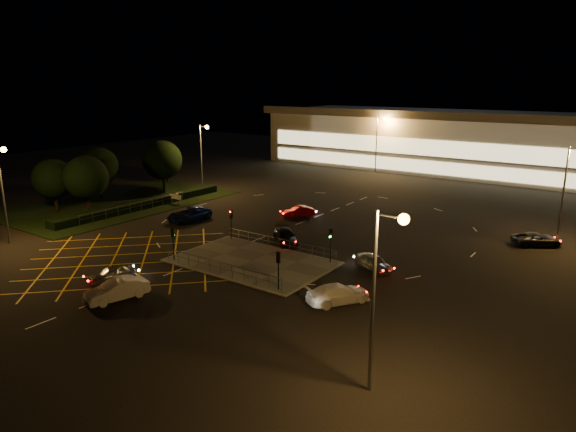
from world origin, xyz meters
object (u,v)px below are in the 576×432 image
Objects in this scene: signal_se at (278,263)px; car_approach_white at (338,294)px; signal_nw at (231,219)px; car_queue_white at (117,290)px; car_east_grey at (537,239)px; car_circ_red at (298,212)px; car_far_dkgrey at (286,236)px; car_right_silver at (373,262)px; signal_sw at (173,237)px; car_left_blue at (189,214)px; signal_ne at (331,238)px; car_near_silver at (112,274)px.

car_approach_white is at bearing -170.26° from signal_se.
car_queue_white is at bearing -79.86° from signal_nw.
signal_se is 0.66× the size of car_east_grey.
car_circ_red is (-11.81, 20.07, -1.71)m from signal_se.
car_far_dkgrey is at bearing 98.48° from car_queue_white.
car_queue_white is 21.56m from car_right_silver.
car_right_silver is (13.02, 17.18, -0.10)m from car_queue_white.
car_left_blue is (-9.47, 11.10, -1.58)m from signal_sw.
signal_nw is 1.00× the size of signal_ne.
car_circ_red is at bearing -59.53° from signal_se.
signal_se is at bearing -180.00° from signal_sw.
signal_ne is 7.58m from car_far_dkgrey.
car_circ_red is (-2.74, 28.50, -0.12)m from car_queue_white.
signal_se is 5.29m from car_approach_white.
car_east_grey is at bearing -7.18° from car_right_silver.
car_east_grey is (26.18, 4.46, 0.00)m from car_circ_red.
car_right_silver is (10.88, -1.84, -0.01)m from car_far_dkgrey.
signal_ne is 18.82m from car_queue_white.
car_right_silver is at bearing -114.35° from signal_se.
car_right_silver is 18.91m from car_east_grey.
signal_se is 24.22m from car_left_blue.
car_east_grey is at bearing 47.58° from car_circ_red.
car_near_silver is 0.79× the size of car_east_grey.
car_near_silver is at bearing -53.79° from car_circ_red.
car_circ_red is (0.19, 20.07, -1.71)m from signal_sw.
car_east_grey is at bearing 32.11° from signal_nw.
car_circ_red is 0.84× the size of car_east_grey.
signal_sw is 0.66× the size of car_queue_white.
signal_ne is at bearing -90.00° from signal_se.
signal_se is 0.78× the size of car_circ_red.
signal_nw is 16.75m from car_queue_white.
signal_sw is at bearing 124.11° from car_queue_white.
car_left_blue is 38.27m from car_east_grey.
car_east_grey is (35.84, 13.43, -0.12)m from car_left_blue.
car_queue_white is 40.45m from car_east_grey.
signal_ne reaches higher than car_near_silver.
signal_sw reaches higher than car_circ_red.
signal_sw reaches higher than car_approach_white.
car_right_silver is (15.96, 8.75, -1.68)m from signal_sw.
car_left_blue is 1.18× the size of car_far_dkgrey.
car_right_silver reaches higher than car_near_silver.
car_queue_white is 28.63m from car_circ_red.
signal_nw reaches higher than car_circ_red.
signal_ne is 0.78× the size of car_circ_red.
car_circ_red is at bearing 89.08° from signal_nw.
car_right_silver is at bearing 2.73° from signal_nw.
signal_nw and signal_ne have the same top height.
car_right_silver is 7.96m from car_approach_white.
car_right_silver reaches higher than car_east_grey.
car_approach_white reaches higher than car_right_silver.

